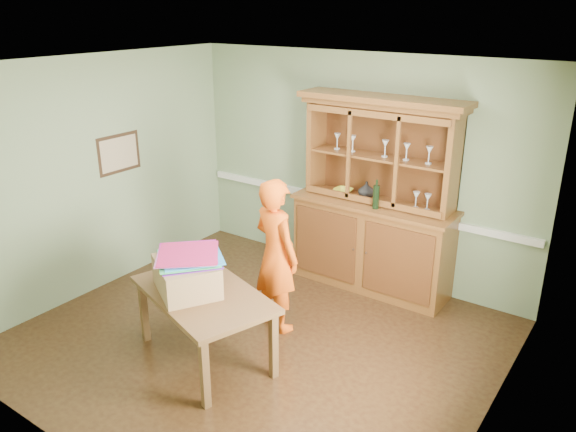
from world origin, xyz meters
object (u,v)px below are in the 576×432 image
Objects in this scene: dining_table at (204,300)px; person at (276,255)px; china_hutch at (374,224)px; cardboard_box at (187,276)px.

person reaches higher than dining_table.
dining_table is 0.99× the size of person.
china_hutch is 1.41× the size of dining_table.
china_hutch is at bearing 93.52° from dining_table.
china_hutch is 1.40× the size of person.
china_hutch is 2.34m from dining_table.
cardboard_box is at bearing -107.97° from china_hutch.
dining_table is at bearing 22.63° from cardboard_box.
person reaches higher than cardboard_box.
cardboard_box is 0.39× the size of person.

